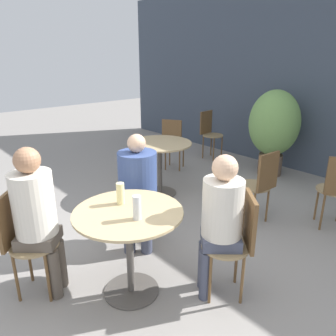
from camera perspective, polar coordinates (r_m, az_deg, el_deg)
The scene contains 15 objects.
ground_plane at distance 2.82m, azimuth -6.10°, elevation -21.75°, with size 20.00×20.00×0.00m, color gray.
cafe_table_near at distance 2.57m, azimuth -6.81°, elevation -10.79°, with size 0.84×0.84×0.73m.
cafe_table_far at distance 4.40m, azimuth -1.44°, elevation 2.43°, with size 0.86×0.86×0.73m.
bistro_chair_0 at distance 2.62m, azimuth 11.98°, elevation -11.59°, with size 0.43×0.43×0.86m.
bistro_chair_1 at distance 3.33m, azimuth -4.99°, elevation -4.27°, with size 0.43×0.43×0.86m.
bistro_chair_2 at distance 2.82m, azimuth -24.08°, elevation -10.61°, with size 0.43×0.43×0.86m.
bistro_chair_3 at distance 3.74m, azimuth 15.81°, elevation -2.24°, with size 0.38×0.38×0.86m.
bistro_chair_4 at distance 5.36m, azimuth 0.91°, elevation 4.95°, with size 0.42×0.43×0.86m.
bistro_chair_6 at distance 6.09m, azimuth 7.21°, elevation 6.56°, with size 0.38×0.38×0.86m.
seated_person_0 at distance 2.51m, azimuth 9.11°, elevation -8.07°, with size 0.39×0.39×1.18m.
seated_person_1 at distance 3.14m, azimuth -5.32°, elevation -2.61°, with size 0.47×0.47×1.15m.
seated_person_2 at distance 2.67m, azimuth -21.97°, elevation -6.92°, with size 0.39×0.40×1.23m.
beer_glass_0 at distance 2.33m, azimuth -5.43°, elevation -6.88°, with size 0.06×0.06×0.18m.
beer_glass_1 at distance 2.58m, azimuth -8.27°, elevation -4.42°, with size 0.06×0.06×0.17m.
potted_plant_0 at distance 5.35m, azimuth 17.97°, elevation 6.97°, with size 0.77×0.77×1.34m.
Camera 1 is at (1.77, -1.19, 1.85)m, focal length 35.00 mm.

